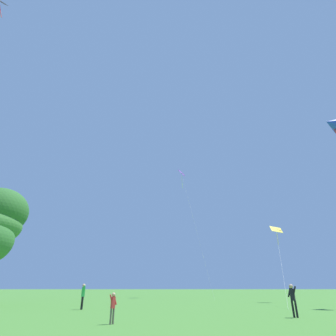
# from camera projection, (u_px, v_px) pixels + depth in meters

# --- Properties ---
(kite_purple_streamer) EXTENTS (3.95, 8.31, 20.57)m
(kite_purple_streamer) POSITION_uv_depth(u_px,v_px,m) (182.00, 178.00, 47.63)
(kite_purple_streamer) COLOR purple
(kite_purple_streamer) RESTS_ON ground_plane
(kite_yellow_diamond) EXTENTS (4.64, 10.29, 7.75)m
(kite_yellow_diamond) POSITION_uv_depth(u_px,v_px,m) (277.00, 233.00, 30.03)
(kite_yellow_diamond) COLOR yellow
(kite_yellow_diamond) RESTS_ON ground_plane
(kite_blue_delta) EXTENTS (1.72, 11.33, 16.94)m
(kite_blue_delta) POSITION_uv_depth(u_px,v_px,m) (333.00, 124.00, 26.72)
(kite_blue_delta) COLOR blue
(kite_blue_delta) RESTS_ON ground_plane
(person_child_small) EXTENTS (0.32, 0.30, 1.20)m
(person_child_small) POSITION_uv_depth(u_px,v_px,m) (113.00, 305.00, 11.62)
(person_child_small) COLOR #665B4C
(person_child_small) RESTS_ON ground_plane
(person_in_red_shirt) EXTENTS (0.35, 0.48, 1.62)m
(person_in_red_shirt) POSITION_uv_depth(u_px,v_px,m) (83.00, 294.00, 19.10)
(person_in_red_shirt) COLOR black
(person_in_red_shirt) RESTS_ON ground_plane
(person_with_spool) EXTENTS (0.43, 0.38, 1.56)m
(person_with_spool) POSITION_uv_depth(u_px,v_px,m) (293.00, 297.00, 14.18)
(person_with_spool) COLOR black
(person_with_spool) RESTS_ON ground_plane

